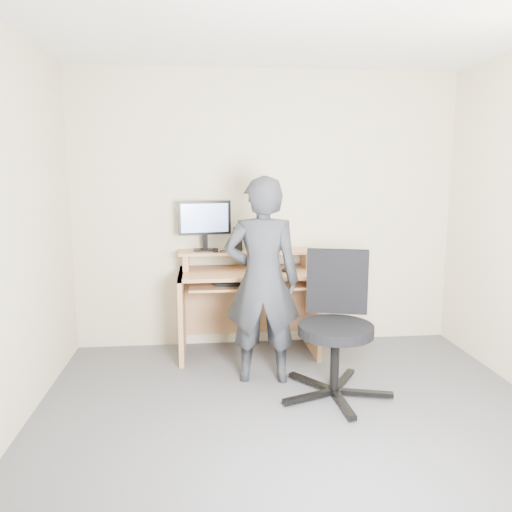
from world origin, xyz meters
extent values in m
plane|color=#5A5B60|center=(0.00, 0.00, 0.00)|extent=(3.50, 3.50, 0.00)
cube|color=beige|center=(0.00, 1.75, 1.25)|extent=(3.50, 0.02, 2.50)
cube|color=white|center=(0.00, 0.00, 2.50)|extent=(3.50, 3.50, 0.02)
cube|color=tan|center=(-0.78, 1.45, 0.38)|extent=(0.04, 0.60, 0.75)
cube|color=tan|center=(0.38, 1.45, 0.38)|extent=(0.04, 0.60, 0.75)
cube|color=tan|center=(-0.20, 1.45, 0.73)|extent=(1.20, 0.60, 0.03)
cube|color=tan|center=(-0.20, 1.37, 0.64)|extent=(1.02, 0.38, 0.02)
cube|color=tan|center=(-0.74, 1.60, 0.82)|extent=(0.05, 0.28, 0.15)
cube|color=tan|center=(0.34, 1.60, 0.82)|extent=(0.05, 0.28, 0.15)
cube|color=tan|center=(-0.20, 1.60, 0.90)|extent=(1.20, 0.30, 0.02)
cube|color=tan|center=(-0.20, 1.74, 0.42)|extent=(1.20, 0.03, 0.65)
cube|color=black|center=(-0.57, 1.61, 0.92)|extent=(0.20, 0.13, 0.01)
cube|color=black|center=(-0.57, 1.63, 0.99)|extent=(0.05, 0.04, 0.13)
cube|color=black|center=(-0.57, 1.61, 1.20)|extent=(0.46, 0.12, 0.30)
cube|color=#85A5E7|center=(-0.57, 1.59, 1.20)|extent=(0.41, 0.08, 0.25)
cube|color=black|center=(-0.28, 1.61, 1.01)|extent=(0.07, 0.13, 0.20)
cylinder|color=#B9B8BD|center=(-0.12, 1.61, 1.00)|extent=(0.10, 0.10, 0.18)
cube|color=black|center=(0.14, 1.57, 0.92)|extent=(0.09, 0.14, 0.01)
cube|color=black|center=(-0.48, 1.51, 0.93)|extent=(0.05, 0.04, 0.03)
torus|color=silver|center=(-0.27, 1.65, 0.92)|extent=(0.17, 0.17, 0.06)
cube|color=black|center=(-0.26, 1.36, 0.67)|extent=(0.48, 0.24, 0.03)
ellipsoid|color=black|center=(0.12, 1.35, 0.77)|extent=(0.11, 0.08, 0.04)
cube|color=black|center=(0.54, 0.46, 0.04)|extent=(0.41, 0.16, 0.03)
cube|color=black|center=(0.46, 0.69, 0.04)|extent=(0.27, 0.37, 0.03)
cube|color=black|center=(0.21, 0.68, 0.04)|extent=(0.29, 0.35, 0.03)
cube|color=black|center=(0.14, 0.44, 0.04)|extent=(0.40, 0.19, 0.03)
cube|color=black|center=(0.35, 0.30, 0.04)|extent=(0.07, 0.41, 0.03)
cylinder|color=black|center=(0.34, 0.52, 0.27)|extent=(0.06, 0.06, 0.43)
cylinder|color=black|center=(0.34, 0.52, 0.50)|extent=(0.53, 0.53, 0.07)
cube|color=black|center=(0.40, 0.74, 0.80)|extent=(0.45, 0.18, 0.48)
imported|color=black|center=(-0.14, 0.87, 0.79)|extent=(0.61, 0.44, 1.58)
camera|label=1|loc=(-0.58, -2.79, 1.61)|focal=35.00mm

